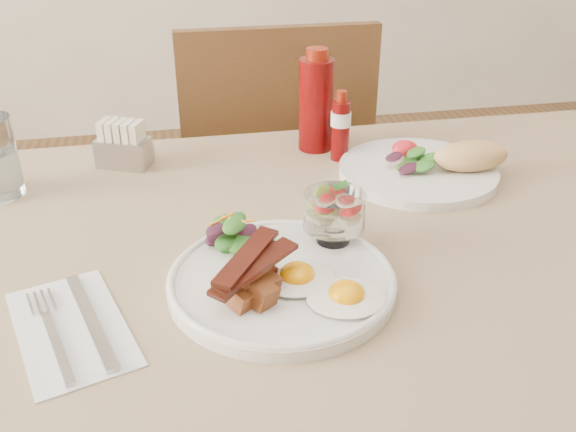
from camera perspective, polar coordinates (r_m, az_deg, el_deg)
name	(u,v)px	position (r m, az deg, el deg)	size (l,w,h in m)	color
table	(350,296)	(0.94, 5.51, -7.11)	(1.33, 0.88, 0.75)	brown
chair_far	(272,186)	(1.56, -1.47, 2.71)	(0.42, 0.42, 0.93)	brown
main_plate	(282,282)	(0.79, -0.58, -5.87)	(0.28, 0.28, 0.02)	white
fried_eggs	(321,286)	(0.76, 2.98, -6.22)	(0.15, 0.15, 0.03)	white
bacon_potato_pile	(252,278)	(0.74, -3.24, -5.50)	(0.11, 0.11, 0.05)	brown
side_salad	(232,234)	(0.84, -5.01, -1.60)	(0.08, 0.07, 0.04)	#1E5516
fruit_cup	(334,210)	(0.84, 4.12, 0.50)	(0.08, 0.08, 0.08)	white
second_plate	(430,166)	(1.10, 12.54, 4.33)	(0.28, 0.26, 0.07)	white
ketchup_bottle	(316,103)	(1.16, 2.51, 10.00)	(0.08, 0.08, 0.18)	#530405
hot_sauce_bottle	(341,127)	(1.13, 4.70, 7.92)	(0.04, 0.04, 0.12)	#530405
sugar_caddy	(123,147)	(1.14, -14.43, 6.00)	(0.10, 0.08, 0.08)	#B0AFB4
napkin_cutlery	(73,327)	(0.77, -18.61, -9.33)	(0.17, 0.23, 0.01)	silver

